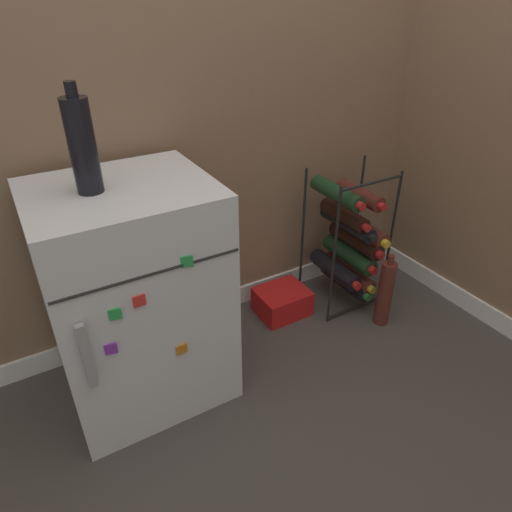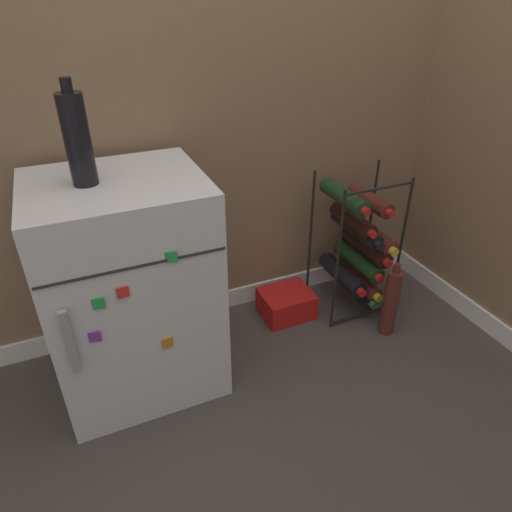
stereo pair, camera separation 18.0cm
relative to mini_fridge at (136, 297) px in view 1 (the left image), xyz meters
The scene contains 7 objects.
ground_plane 0.74m from the mini_fridge, 27.88° to the right, with size 14.00×14.00×0.00m, color #423D38.
wall_back 1.04m from the mini_fridge, 29.50° to the left, with size 6.81×0.07×2.50m.
mini_fridge is the anchor object (origin of this frame).
wine_rack 1.01m from the mini_fridge, ahead, with size 0.34×0.33×0.66m.
soda_box 0.77m from the mini_fridge, ahead, with size 0.23×0.19×0.12m.
fridge_top_bottle 0.55m from the mini_fridge, behind, with size 0.08×0.08×0.31m.
loose_bottle_floor 1.08m from the mini_fridge, ahead, with size 0.07×0.07×0.35m.
Camera 1 is at (-0.83, -1.01, 1.34)m, focal length 32.00 mm.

